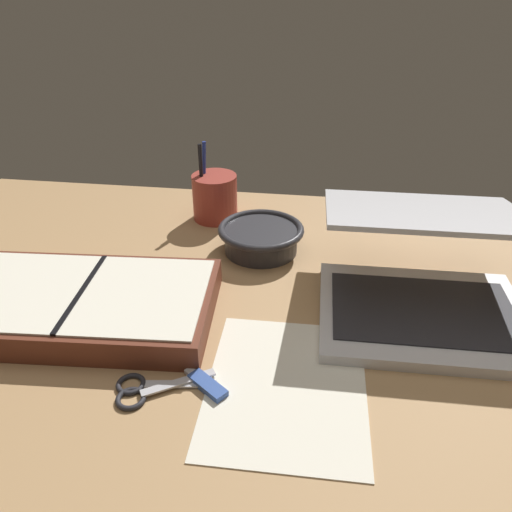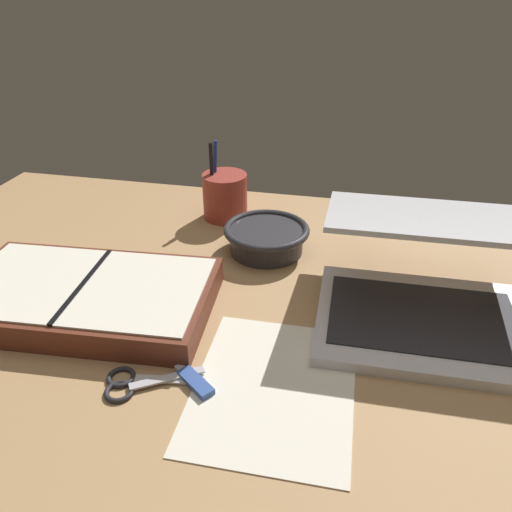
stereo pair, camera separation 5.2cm
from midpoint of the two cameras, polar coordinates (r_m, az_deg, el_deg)
desk_top at (r=78.92cm, az=-4.53°, el=-7.87°), size 140.00×100.00×2.00cm
laptop at (r=81.18cm, az=16.88°, el=-2.44°), size 31.96×34.76×16.50cm
bowl at (r=94.86cm, az=-0.99°, el=2.15°), size 16.35×16.35×5.20cm
pen_cup at (r=107.58cm, az=-6.13°, el=6.73°), size 9.49×9.49×16.46cm
planner at (r=82.92cm, az=-20.73°, el=-5.12°), size 41.28×25.73×4.76cm
scissors at (r=68.66cm, az=-14.97°, el=-14.57°), size 13.14×8.41×0.80cm
paper_sheet_front at (r=67.33cm, az=1.24°, el=-14.65°), size 21.01×26.72×0.16cm
usb_drive at (r=67.44cm, az=-7.94°, el=-14.41°), size 6.70×5.64×1.00cm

